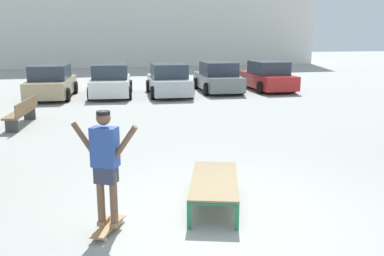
# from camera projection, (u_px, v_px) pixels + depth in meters

# --- Properties ---
(ground_plane) EXTENTS (120.00, 120.00, 0.00)m
(ground_plane) POSITION_uv_depth(u_px,v_px,m) (218.00, 214.00, 6.58)
(ground_plane) COLOR #999993
(skate_box) EXTENTS (1.32, 2.04, 0.46)m
(skate_box) POSITION_uv_depth(u_px,v_px,m) (214.00, 181.00, 6.87)
(skate_box) COLOR #237A4C
(skate_box) RESTS_ON ground
(skateboard) EXTENTS (0.56, 0.80, 0.09)m
(skateboard) POSITION_uv_depth(u_px,v_px,m) (109.00, 227.00, 5.99)
(skateboard) COLOR #9E754C
(skateboard) RESTS_ON ground
(skater) EXTENTS (0.91, 0.55, 1.69)m
(skater) POSITION_uv_depth(u_px,v_px,m) (105.00, 161.00, 5.77)
(skater) COLOR brown
(skater) RESTS_ON skateboard
(car_tan) EXTENTS (2.25, 4.36, 1.50)m
(car_tan) POSITION_uv_depth(u_px,v_px,m) (51.00, 83.00, 18.76)
(car_tan) COLOR tan
(car_tan) RESTS_ON ground
(car_white) EXTENTS (2.28, 4.37, 1.50)m
(car_white) POSITION_uv_depth(u_px,v_px,m) (111.00, 81.00, 19.35)
(car_white) COLOR silver
(car_white) RESTS_ON ground
(car_silver) EXTENTS (2.13, 4.31, 1.50)m
(car_silver) POSITION_uv_depth(u_px,v_px,m) (169.00, 81.00, 19.61)
(car_silver) COLOR #B7BABF
(car_silver) RESTS_ON ground
(car_grey) EXTENTS (2.13, 4.30, 1.50)m
(car_grey) POSITION_uv_depth(u_px,v_px,m) (218.00, 78.00, 20.88)
(car_grey) COLOR slate
(car_grey) RESTS_ON ground
(car_red) EXTENTS (2.02, 4.25, 1.50)m
(car_red) POSITION_uv_depth(u_px,v_px,m) (267.00, 77.00, 21.45)
(car_red) COLOR red
(car_red) RESTS_ON ground
(park_bench) EXTENTS (0.77, 2.44, 0.83)m
(park_bench) POSITION_uv_depth(u_px,v_px,m) (23.00, 112.00, 12.99)
(park_bench) COLOR brown
(park_bench) RESTS_ON ground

